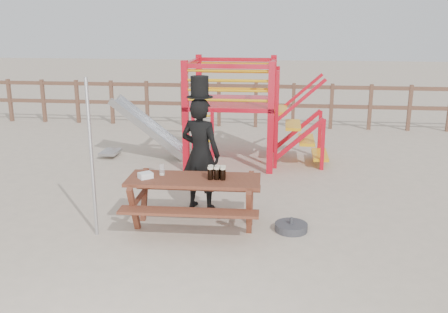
% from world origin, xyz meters
% --- Properties ---
extents(ground, '(60.00, 60.00, 0.00)m').
position_xyz_m(ground, '(0.00, 0.00, 0.00)').
color(ground, '#BCA992').
rests_on(ground, ground).
extents(back_fence, '(15.09, 0.09, 1.20)m').
position_xyz_m(back_fence, '(0.00, 7.00, 0.74)').
color(back_fence, brown).
rests_on(back_fence, ground).
extents(playground_fort, '(4.71, 1.84, 2.10)m').
position_xyz_m(playground_fort, '(0.12, 3.58, 1.07)').
color(playground_fort, red).
rests_on(playground_fort, ground).
extents(picnic_table, '(1.87, 1.31, 0.71)m').
position_xyz_m(picnic_table, '(0.02, 0.15, 0.45)').
color(picnic_table, brown).
rests_on(picnic_table, ground).
extents(man_with_hat, '(0.73, 0.59, 2.03)m').
position_xyz_m(man_with_hat, '(0.00, 0.87, 0.91)').
color(man_with_hat, black).
rests_on(man_with_hat, ground).
extents(metal_pole, '(0.05, 0.05, 2.13)m').
position_xyz_m(metal_pole, '(-1.25, -0.28, 1.06)').
color(metal_pole, '#B2B2B7').
rests_on(metal_pole, ground).
extents(parasol_base, '(0.45, 0.45, 0.19)m').
position_xyz_m(parasol_base, '(1.38, 0.15, 0.05)').
color(parasol_base, '#36363B').
rests_on(parasol_base, ground).
extents(paper_bag, '(0.23, 0.22, 0.08)m').
position_xyz_m(paper_bag, '(-0.64, 0.08, 0.75)').
color(paper_bag, white).
rests_on(paper_bag, picnic_table).
extents(stout_pints, '(0.26, 0.18, 0.17)m').
position_xyz_m(stout_pints, '(0.34, 0.18, 0.80)').
color(stout_pints, black).
rests_on(stout_pints, picnic_table).
extents(empty_glasses, '(0.08, 0.08, 0.15)m').
position_xyz_m(empty_glasses, '(-0.45, 0.25, 0.78)').
color(empty_glasses, silver).
rests_on(empty_glasses, picnic_table).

